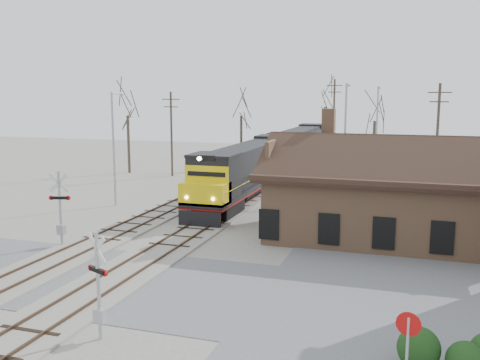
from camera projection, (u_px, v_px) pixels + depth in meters
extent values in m
plane|color=#A29D93|center=(115.00, 281.00, 25.56)|extent=(140.00, 140.00, 0.00)
cube|color=#5C5C61|center=(115.00, 280.00, 25.56)|extent=(60.00, 9.00, 0.03)
cube|color=#A29D93|center=(221.00, 213.00, 39.64)|extent=(3.40, 90.00, 0.12)
cube|color=#473323|center=(212.00, 211.00, 39.84)|extent=(0.08, 90.00, 0.14)
cube|color=#473323|center=(230.00, 213.00, 39.41)|extent=(0.08, 90.00, 0.14)
cube|color=#A29D93|center=(166.00, 209.00, 41.01)|extent=(3.40, 90.00, 0.12)
cube|color=#473323|center=(158.00, 207.00, 41.21)|extent=(0.08, 90.00, 0.14)
cube|color=#473323|center=(175.00, 209.00, 40.77)|extent=(0.08, 90.00, 0.14)
cube|color=#9A6E4F|center=(388.00, 206.00, 32.87)|extent=(14.00, 8.00, 4.00)
cube|color=black|center=(389.00, 172.00, 32.54)|extent=(15.20, 9.20, 0.30)
cube|color=black|center=(388.00, 161.00, 30.22)|extent=(15.00, 4.71, 2.66)
cube|color=black|center=(392.00, 152.00, 34.54)|extent=(15.00, 4.71, 2.66)
cube|color=#9A6E4F|center=(329.00, 126.00, 34.73)|extent=(0.80, 0.80, 2.20)
cube|color=black|center=(219.00, 208.00, 39.11)|extent=(2.64, 4.22, 1.05)
cube|color=black|center=(268.00, 180.00, 51.99)|extent=(2.64, 4.22, 1.05)
cube|color=black|center=(247.00, 182.00, 45.42)|extent=(3.16, 21.09, 0.37)
cube|color=maroon|center=(247.00, 185.00, 45.46)|extent=(3.18, 21.09, 0.13)
cube|color=black|center=(251.00, 161.00, 46.40)|extent=(2.74, 15.29, 2.95)
cube|color=black|center=(214.00, 176.00, 37.83)|extent=(3.16, 2.95, 2.95)
cube|color=yellow|center=(205.00, 193.00, 36.29)|extent=(3.16, 1.90, 1.48)
cube|color=black|center=(200.00, 219.00, 35.55)|extent=(2.95, 0.25, 1.05)
cylinder|color=#FFF2CC|center=(199.00, 159.00, 34.98)|extent=(0.30, 0.10, 0.30)
cube|color=black|center=(286.00, 169.00, 59.40)|extent=(2.64, 4.22, 1.05)
cube|color=black|center=(309.00, 156.00, 72.28)|extent=(2.64, 4.22, 1.05)
cube|color=black|center=(299.00, 155.00, 65.71)|extent=(3.16, 21.09, 0.37)
cube|color=maroon|center=(299.00, 157.00, 65.74)|extent=(3.18, 21.09, 0.13)
cube|color=black|center=(301.00, 141.00, 66.68)|extent=(2.74, 15.29, 2.95)
cube|color=black|center=(284.00, 148.00, 58.11)|extent=(3.16, 2.95, 2.95)
cube|color=black|center=(280.00, 158.00, 56.57)|extent=(3.16, 1.90, 1.48)
cube|color=black|center=(278.00, 174.00, 55.84)|extent=(2.95, 0.25, 1.05)
cylinder|color=#A5A8AD|center=(98.00, 286.00, 19.15)|extent=(0.14, 0.14, 4.02)
cube|color=silver|center=(97.00, 249.00, 18.93)|extent=(0.98, 0.46, 1.05)
cube|color=silver|center=(97.00, 249.00, 18.93)|extent=(0.98, 0.46, 1.05)
cube|color=black|center=(98.00, 270.00, 19.06)|extent=(0.89, 0.50, 0.15)
cylinder|color=#B20C0C|center=(91.00, 268.00, 19.35)|extent=(0.25, 0.17, 0.24)
cylinder|color=#B20C0C|center=(105.00, 273.00, 18.76)|extent=(0.25, 0.17, 0.24)
cube|color=#A5A8AD|center=(100.00, 316.00, 19.33)|extent=(0.40, 0.30, 0.50)
cylinder|color=#A5A8AD|center=(60.00, 209.00, 30.98)|extent=(0.16, 0.16, 4.45)
cube|color=silver|center=(59.00, 183.00, 30.74)|extent=(1.13, 0.36, 1.16)
cube|color=silver|center=(59.00, 183.00, 30.74)|extent=(1.13, 0.36, 1.16)
cube|color=black|center=(60.00, 198.00, 30.88)|extent=(1.00, 0.42, 0.17)
cylinder|color=#B20C0C|center=(68.00, 198.00, 30.86)|extent=(0.28, 0.15, 0.27)
cylinder|color=#B20C0C|center=(51.00, 198.00, 30.89)|extent=(0.28, 0.15, 0.27)
cube|color=#A5A8AD|center=(61.00, 230.00, 31.18)|extent=(0.44, 0.33, 0.56)
cylinder|color=#A5A8AD|center=(407.00, 355.00, 15.85)|extent=(0.09, 0.09, 2.36)
cylinder|color=#B20C0C|center=(408.00, 324.00, 15.69)|extent=(0.74, 0.19, 0.75)
sphere|color=black|center=(419.00, 348.00, 17.28)|extent=(1.39, 1.39, 1.39)
cylinder|color=#A5A8AD|center=(114.00, 150.00, 42.04)|extent=(0.18, 0.18, 8.97)
cylinder|color=#A5A8AD|center=(118.00, 93.00, 42.18)|extent=(0.12, 1.80, 0.12)
cube|color=#A5A8AD|center=(123.00, 95.00, 42.95)|extent=(0.25, 0.50, 0.12)
cylinder|color=#A5A8AD|center=(345.00, 142.00, 44.97)|extent=(0.18, 0.18, 9.73)
cylinder|color=#A5A8AD|center=(348.00, 84.00, 45.05)|extent=(0.12, 1.80, 0.12)
cube|color=#A5A8AD|center=(349.00, 86.00, 45.82)|extent=(0.25, 0.50, 0.12)
cylinder|color=#A5A8AD|center=(376.00, 136.00, 52.18)|extent=(0.18, 0.18, 9.58)
cylinder|color=#A5A8AD|center=(379.00, 87.00, 52.28)|extent=(0.12, 1.80, 0.12)
cube|color=#A5A8AD|center=(379.00, 88.00, 53.04)|extent=(0.25, 0.50, 0.12)
cylinder|color=#382D23|center=(171.00, 134.00, 57.41)|extent=(0.24, 0.24, 9.07)
cube|color=#382D23|center=(171.00, 99.00, 56.81)|extent=(2.00, 0.10, 0.10)
cube|color=#382D23|center=(171.00, 107.00, 56.94)|extent=(1.60, 0.10, 0.10)
cylinder|color=#382D23|center=(334.00, 122.00, 66.84)|extent=(0.24, 0.24, 10.66)
cube|color=#382D23|center=(335.00, 86.00, 66.12)|extent=(2.00, 0.10, 0.10)
cube|color=#382D23|center=(334.00, 92.00, 66.25)|extent=(1.60, 0.10, 0.10)
cylinder|color=#382D23|center=(437.00, 140.00, 46.75)|extent=(0.24, 0.24, 9.76)
cube|color=#382D23|center=(440.00, 92.00, 46.10)|extent=(2.00, 0.10, 0.10)
cube|color=#382D23|center=(439.00, 102.00, 46.22)|extent=(1.60, 0.10, 0.10)
cylinder|color=#382D23|center=(129.00, 144.00, 60.23)|extent=(0.32, 0.32, 6.46)
cylinder|color=#382D23|center=(241.00, 142.00, 64.86)|extent=(0.32, 0.32, 6.21)
cylinder|color=#382D23|center=(325.00, 134.00, 70.02)|extent=(0.32, 0.32, 7.18)
cylinder|color=#382D23|center=(374.00, 146.00, 61.06)|extent=(0.32, 0.32, 5.81)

